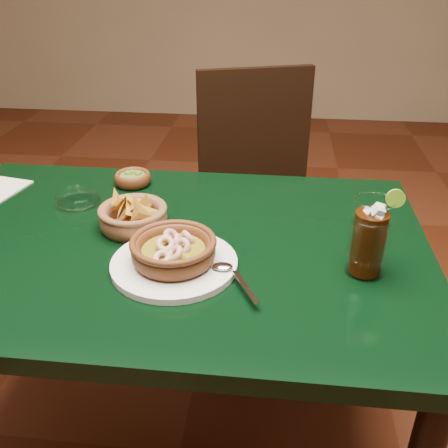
# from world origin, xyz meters

# --- Properties ---
(dining_table) EXTENTS (1.20, 0.80, 0.75)m
(dining_table) POSITION_xyz_m (0.00, 0.00, 0.65)
(dining_table) COLOR black
(dining_table) RESTS_ON ground
(dining_chair) EXTENTS (0.57, 0.57, 0.97)m
(dining_chair) POSITION_xyz_m (0.20, 0.71, 0.53)
(dining_chair) COLOR black
(dining_chair) RESTS_ON ground
(shrimp_plate) EXTENTS (0.32, 0.27, 0.08)m
(shrimp_plate) POSITION_xyz_m (0.05, -0.11, 0.78)
(shrimp_plate) COLOR silver
(shrimp_plate) RESTS_ON dining_table
(chip_basket) EXTENTS (0.19, 0.19, 0.11)m
(chip_basket) POSITION_xyz_m (-0.08, 0.05, 0.78)
(chip_basket) COLOR brown
(chip_basket) RESTS_ON dining_table
(guacamole_ramekin) EXTENTS (0.12, 0.12, 0.04)m
(guacamole_ramekin) POSITION_xyz_m (-0.15, 0.29, 0.77)
(guacamole_ramekin) COLOR #46210F
(guacamole_ramekin) RESTS_ON dining_table
(cola_drink) EXTENTS (0.17, 0.17, 0.19)m
(cola_drink) POSITION_xyz_m (0.44, -0.08, 0.83)
(cola_drink) COLOR white
(cola_drink) RESTS_ON dining_table
(glass_ashtray) EXTENTS (0.13, 0.13, 0.03)m
(glass_ashtray) POSITION_xyz_m (-0.27, 0.16, 0.76)
(glass_ashtray) COLOR white
(glass_ashtray) RESTS_ON dining_table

